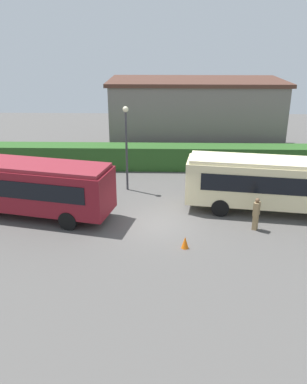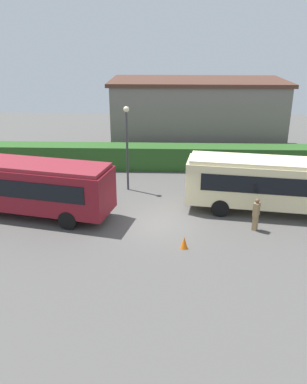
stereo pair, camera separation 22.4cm
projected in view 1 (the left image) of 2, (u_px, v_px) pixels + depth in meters
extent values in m
plane|color=#514F4C|center=(157.00, 224.00, 21.79)|extent=(64.00, 64.00, 0.00)
cube|color=maroon|center=(25.00, 186.00, 22.33)|extent=(10.11, 4.63, 2.34)
cube|color=maroon|center=(22.00, 164.00, 21.87)|extent=(9.78, 4.37, 0.20)
cube|color=black|center=(16.00, 190.00, 21.00)|extent=(7.46, 1.71, 0.94)
cube|color=black|center=(41.00, 174.00, 23.32)|extent=(7.46, 1.71, 0.94)
cylinder|color=black|center=(68.00, 221.00, 21.03)|extent=(1.04, 0.49, 1.00)
cylinder|color=black|center=(86.00, 204.00, 23.15)|extent=(1.04, 0.49, 1.00)
cube|color=beige|center=(281.00, 184.00, 22.58)|extent=(10.71, 3.88, 2.39)
cube|color=#F8E8B2|center=(283.00, 162.00, 22.11)|extent=(10.38, 3.65, 0.20)
cube|color=black|center=(274.00, 172.00, 23.61)|extent=(8.09, 1.27, 0.96)
cube|color=black|center=(278.00, 186.00, 21.45)|extent=(8.09, 1.27, 0.96)
cylinder|color=black|center=(221.00, 194.00, 24.55)|extent=(1.03, 0.43, 1.00)
cylinder|color=black|center=(220.00, 208.00, 22.60)|extent=(1.03, 0.43, 1.00)
cube|color=black|center=(95.00, 202.00, 23.60)|extent=(0.28, 0.27, 0.76)
cube|color=silver|center=(94.00, 191.00, 23.33)|extent=(0.42, 0.32, 0.67)
sphere|color=beige|center=(94.00, 184.00, 23.17)|extent=(0.21, 0.21, 0.21)
cube|color=olive|center=(255.00, 222.00, 21.07)|extent=(0.34, 0.34, 0.82)
cube|color=olive|center=(257.00, 209.00, 20.78)|extent=(0.43, 0.47, 0.72)
sphere|color=brown|center=(257.00, 200.00, 20.61)|extent=(0.23, 0.23, 0.23)
cube|color=maroon|center=(268.00, 181.00, 26.83)|extent=(0.36, 0.36, 0.87)
cube|color=silver|center=(270.00, 170.00, 26.53)|extent=(0.47, 0.50, 0.76)
sphere|color=beige|center=(271.00, 162.00, 26.35)|extent=(0.24, 0.24, 0.24)
cube|color=#2A5521|center=(159.00, 157.00, 30.49)|extent=(44.00, 1.80, 1.76)
cube|color=slate|center=(195.00, 117.00, 34.78)|extent=(13.96, 6.99, 5.71)
cube|color=#4C2D23|center=(196.00, 81.00, 33.67)|extent=(14.52, 7.27, 0.30)
cone|color=orange|center=(185.00, 242.00, 19.28)|extent=(0.36, 0.36, 0.60)
cylinder|color=#38383D|center=(127.00, 152.00, 25.68)|extent=(0.14, 0.14, 5.09)
sphere|color=beige|center=(126.00, 109.00, 24.67)|extent=(0.36, 0.36, 0.36)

